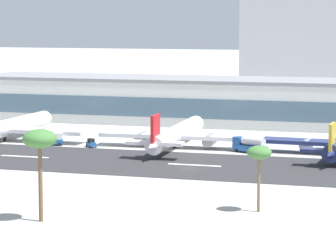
{
  "coord_description": "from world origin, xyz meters",
  "views": [
    {
      "loc": [
        47.86,
        -174.91,
        31.81
      ],
      "look_at": [
        -14.25,
        32.63,
        6.3
      ],
      "focal_mm": 91.99,
      "sensor_mm": 36.0,
      "label": 1
    }
  ],
  "objects": [
    {
      "name": "ground_plane",
      "position": [
        0.0,
        0.0,
        0.0
      ],
      "size": [
        1400.0,
        1400.0,
        0.0
      ],
      "primitive_type": "plane",
      "color": "#A8A8A3"
    },
    {
      "name": "runway_strip",
      "position": [
        0.0,
        4.28,
        0.04
      ],
      "size": [
        800.0,
        33.4,
        0.08
      ],
      "primitive_type": "cube",
      "color": "#2D2D30",
      "rests_on": "ground_plane"
    },
    {
      "name": "runway_centreline_dash_3",
      "position": [
        -40.46,
        4.28,
        0.09
      ],
      "size": [
        12.0,
        1.2,
        0.01
      ],
      "primitive_type": "cube",
      "color": "white",
      "rests_on": "runway_strip"
    },
    {
      "name": "runway_centreline_dash_4",
      "position": [
        0.26,
        4.28,
        0.09
      ],
      "size": [
        12.0,
        1.2,
        0.01
      ],
      "primitive_type": "cube",
      "color": "white",
      "rests_on": "runway_strip"
    },
    {
      "name": "terminal_building",
      "position": [
        -11.43,
        78.88,
        6.95
      ],
      "size": [
        153.03,
        25.88,
        13.89
      ],
      "color": "silver",
      "rests_on": "ground_plane"
    },
    {
      "name": "airliner_blue_tail_gate_0",
      "position": [
        -56.85,
        26.3,
        3.31
      ],
      "size": [
        44.55,
        49.88,
        10.41
      ],
      "rotation": [
        0.0,
        0.0,
        1.56
      ],
      "color": "silver",
      "rests_on": "ground_plane"
    },
    {
      "name": "airliner_red_tail_gate_1",
      "position": [
        -10.91,
        27.38,
        3.27
      ],
      "size": [
        38.57,
        49.21,
        10.27
      ],
      "rotation": [
        0.0,
        0.0,
        1.61
      ],
      "color": "white",
      "rests_on": "ground_plane"
    },
    {
      "name": "service_baggage_tug_0",
      "position": [
        -31.25,
        22.59,
        1.05
      ],
      "size": [
        3.35,
        3.43,
        2.2
      ],
      "rotation": [
        0.0,
        0.0,
        2.32
      ],
      "color": "#23569E",
      "rests_on": "ground_plane"
    },
    {
      "name": "service_fuel_truck_1",
      "position": [
        8.36,
        25.02,
        2.03
      ],
      "size": [
        8.82,
        5.86,
        3.95
      ],
      "rotation": [
        0.0,
        0.0,
        2.72
      ],
      "color": "#23569E",
      "rests_on": "ground_plane"
    },
    {
      "name": "service_box_truck_2",
      "position": [
        -42.09,
        22.52,
        1.79
      ],
      "size": [
        6.46,
        4.57,
        3.25
      ],
      "rotation": [
        0.0,
        0.0,
        3.55
      ],
      "color": "#23569E",
      "rests_on": "ground_plane"
    },
    {
      "name": "palm_tree_1",
      "position": [
        -9.53,
        -53.17,
        12.79
      ],
      "size": [
        5.44,
        5.44,
        14.69
      ],
      "color": "brown",
      "rests_on": "ground_plane"
    },
    {
      "name": "palm_tree_2",
      "position": [
        22.17,
        -36.68,
        9.67
      ],
      "size": [
        4.15,
        4.15,
        11.11
      ],
      "color": "brown",
      "rests_on": "ground_plane"
    }
  ]
}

